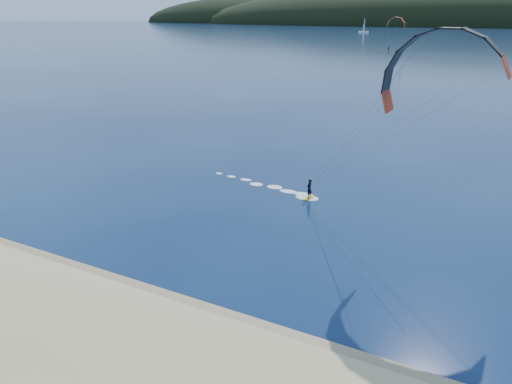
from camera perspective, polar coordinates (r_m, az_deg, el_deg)
ground at (r=24.93m, az=-19.21°, el=-16.56°), size 1800.00×1800.00×0.00m
wet_sand at (r=27.49m, az=-12.26°, el=-12.02°), size 220.00×2.50×0.10m
kitesurfer_near at (r=32.50m, az=19.73°, el=10.46°), size 24.68×7.05×14.43m
kitesurfer_far at (r=210.97m, az=15.72°, el=17.77°), size 8.01×8.34×12.03m
sailboat at (r=429.62m, az=12.23°, el=17.53°), size 8.27×5.27×11.66m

